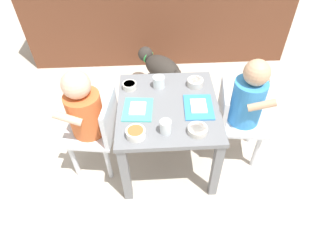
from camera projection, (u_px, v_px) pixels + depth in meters
name	position (u px, v px, depth m)	size (l,w,h in m)	color
ground_plane	(168.00, 158.00, 1.83)	(7.00, 7.00, 0.00)	beige
kitchen_cabinet_back	(159.00, 5.00, 2.38)	(2.22, 0.37, 0.92)	brown
dining_table	(168.00, 116.00, 1.56)	(0.54, 0.59, 0.45)	slate
seated_child_left	(87.00, 113.00, 1.50)	(0.32, 0.32, 0.68)	silver
seated_child_right	(246.00, 102.00, 1.56)	(0.32, 0.32, 0.69)	silver
dog	(160.00, 67.00, 2.17)	(0.36, 0.38, 0.32)	#332D28
food_tray_left	(138.00, 109.00, 1.48)	(0.16, 0.19, 0.02)	#4CC6BC
food_tray_right	(199.00, 107.00, 1.49)	(0.16, 0.20, 0.02)	#388CD8
water_cup_left	(159.00, 83.00, 1.60)	(0.07, 0.07, 0.07)	white
water_cup_right	(166.00, 128.00, 1.35)	(0.06, 0.06, 0.07)	white
cereal_bowl_right_side	(195.00, 82.00, 1.61)	(0.09, 0.09, 0.04)	silver
cereal_bowl_left_side	(136.00, 133.00, 1.34)	(0.09, 0.09, 0.04)	white
veggie_bowl_far	(198.00, 130.00, 1.36)	(0.10, 0.10, 0.03)	silver
veggie_bowl_near	(130.00, 86.00, 1.60)	(0.08, 0.08, 0.03)	silver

